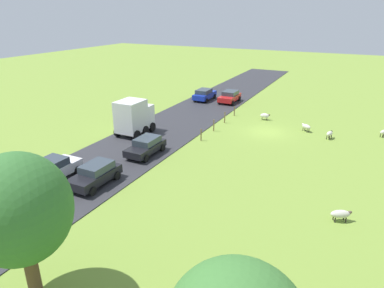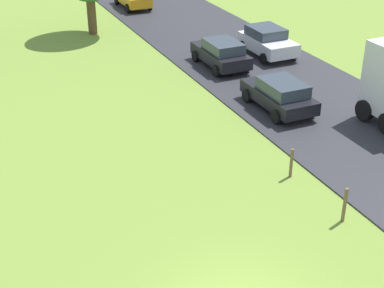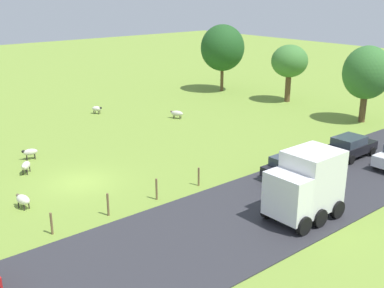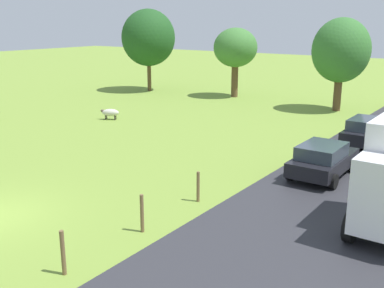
{
  "view_description": "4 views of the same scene",
  "coord_description": "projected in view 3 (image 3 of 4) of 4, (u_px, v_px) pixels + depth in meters",
  "views": [
    {
      "loc": [
        -8.04,
        33.72,
        11.88
      ],
      "look_at": [
        4.1,
        9.42,
        1.22
      ],
      "focal_mm": 31.73,
      "sensor_mm": 36.0,
      "label": 1
    },
    {
      "loc": [
        -6.01,
        -10.09,
        11.25
      ],
      "look_at": [
        1.92,
        7.35,
        1.15
      ],
      "focal_mm": 53.74,
      "sensor_mm": 36.0,
      "label": 2
    },
    {
      "loc": [
        25.63,
        -12.11,
        11.6
      ],
      "look_at": [
        1.02,
        8.24,
        1.06
      ],
      "focal_mm": 44.29,
      "sensor_mm": 36.0,
      "label": 3
    },
    {
      "loc": [
        14.34,
        -7.99,
        6.64
      ],
      "look_at": [
        2.81,
        8.24,
        1.27
      ],
      "focal_mm": 42.98,
      "sensor_mm": 36.0,
      "label": 4
    }
  ],
  "objects": [
    {
      "name": "ground_plane",
      "position": [
        81.0,
        182.0,
        29.72
      ],
      "size": [
        160.0,
        160.0,
        0.0
      ],
      "primitive_type": "plane",
      "color": "olive"
    },
    {
      "name": "road_strip",
      "position": [
        178.0,
        245.0,
        22.41
      ],
      "size": [
        8.0,
        80.0,
        0.06
      ],
      "primitive_type": "cube",
      "color": "#2D2D33",
      "rests_on": "ground_plane"
    },
    {
      "name": "sheep_0",
      "position": [
        97.0,
        109.0,
        45.79
      ],
      "size": [
        1.06,
        0.89,
        0.74
      ],
      "color": "silver",
      "rests_on": "ground_plane"
    },
    {
      "name": "sheep_1",
      "position": [
        30.0,
        152.0,
        33.55
      ],
      "size": [
        0.7,
        1.14,
        0.78
      ],
      "color": "beige",
      "rests_on": "ground_plane"
    },
    {
      "name": "sheep_2",
      "position": [
        26.0,
        166.0,
        31.0
      ],
      "size": [
        1.16,
        1.04,
        0.79
      ],
      "color": "beige",
      "rests_on": "ground_plane"
    },
    {
      "name": "sheep_3",
      "position": [
        23.0,
        200.0,
        26.07
      ],
      "size": [
        1.16,
        0.73,
        0.78
      ],
      "color": "silver",
      "rests_on": "ground_plane"
    },
    {
      "name": "sheep_5",
      "position": [
        177.0,
        113.0,
        44.14
      ],
      "size": [
        1.3,
        1.0,
        0.75
      ],
      "color": "beige",
      "rests_on": "ground_plane"
    },
    {
      "name": "tree_0",
      "position": [
        290.0,
        62.0,
        49.59
      ],
      "size": [
        3.82,
        3.82,
        6.04
      ],
      "color": "brown",
      "rests_on": "ground_plane"
    },
    {
      "name": "tree_1",
      "position": [
        223.0,
        48.0,
        54.68
      ],
      "size": [
        5.05,
        5.05,
        7.7
      ],
      "color": "brown",
      "rests_on": "ground_plane"
    },
    {
      "name": "tree_2",
      "position": [
        367.0,
        73.0,
        41.82
      ],
      "size": [
        4.24,
        4.24,
        6.87
      ],
      "color": "brown",
      "rests_on": "ground_plane"
    },
    {
      "name": "fence_post_0",
      "position": [
        51.0,
        224.0,
        23.29
      ],
      "size": [
        0.12,
        0.12,
        1.16
      ],
      "primitive_type": "cylinder",
      "color": "brown",
      "rests_on": "ground_plane"
    },
    {
      "name": "fence_post_1",
      "position": [
        108.0,
        205.0,
        25.19
      ],
      "size": [
        0.12,
        0.12,
        1.29
      ],
      "primitive_type": "cylinder",
      "color": "brown",
      "rests_on": "ground_plane"
    },
    {
      "name": "fence_post_2",
      "position": [
        157.0,
        189.0,
        27.11
      ],
      "size": [
        0.12,
        0.12,
        1.28
      ],
      "primitive_type": "cylinder",
      "color": "brown",
      "rests_on": "ground_plane"
    },
    {
      "name": "fence_post_3",
      "position": [
        199.0,
        177.0,
        29.05
      ],
      "size": [
        0.12,
        0.12,
        1.18
      ],
      "primitive_type": "cylinder",
      "color": "brown",
      "rests_on": "ground_plane"
    },
    {
      "name": "truck_0",
      "position": [
        306.0,
        185.0,
        24.49
      ],
      "size": [
        2.61,
        3.97,
        3.61
      ],
      "color": "white",
      "rests_on": "road_strip"
    },
    {
      "name": "car_1",
      "position": [
        350.0,
        146.0,
        33.83
      ],
      "size": [
        2.08,
        4.07,
        1.54
      ],
      "color": "black",
      "rests_on": "road_strip"
    },
    {
      "name": "car_5",
      "position": [
        292.0,
        166.0,
        30.14
      ],
      "size": [
        2.08,
        4.12,
        1.49
      ],
      "color": "black",
      "rests_on": "road_strip"
    }
  ]
}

